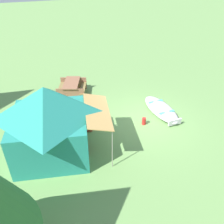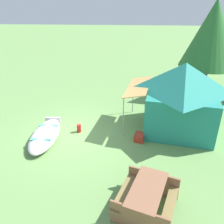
{
  "view_description": "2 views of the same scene",
  "coord_description": "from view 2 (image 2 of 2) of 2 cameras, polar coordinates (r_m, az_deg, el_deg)",
  "views": [
    {
      "loc": [
        -8.41,
        4.57,
        6.72
      ],
      "look_at": [
        -0.41,
        1.75,
        1.19
      ],
      "focal_mm": 38.37,
      "sensor_mm": 36.0,
      "label": 1
    },
    {
      "loc": [
        8.56,
        2.05,
        5.37
      ],
      "look_at": [
        -0.12,
        1.5,
        1.04
      ],
      "focal_mm": 38.09,
      "sensor_mm": 36.0,
      "label": 2
    }
  ],
  "objects": [
    {
      "name": "fuel_can",
      "position": [
        10.37,
        -7.92,
        -3.89
      ],
      "size": [
        0.25,
        0.25,
        0.35
      ],
      "primitive_type": "cylinder",
      "rotation": [
        0.0,
        0.0,
        4.21
      ],
      "color": "red",
      "rests_on": "ground_plane"
    },
    {
      "name": "canvas_cabin_tent",
      "position": [
        10.31,
        16.37,
        3.56
      ],
      "size": [
        3.47,
        4.22,
        2.97
      ],
      "color": "teal",
      "rests_on": "ground_plane"
    },
    {
      "name": "pine_tree_far_center",
      "position": [
        14.31,
        22.87,
        16.89
      ],
      "size": [
        3.1,
        3.1,
        5.24
      ],
      "color": "brown",
      "rests_on": "ground_plane"
    },
    {
      "name": "cooler_box",
      "position": [
        9.75,
        6.64,
        -6.01
      ],
      "size": [
        0.54,
        0.49,
        0.32
      ],
      "primitive_type": "cube",
      "rotation": [
        0.0,
        0.0,
        2.86
      ],
      "color": "#AE2F22",
      "rests_on": "ground_plane"
    },
    {
      "name": "picnic_table",
      "position": [
        6.84,
        8.31,
        -19.43
      ],
      "size": [
        2.05,
        1.97,
        0.79
      ],
      "color": "#8E5D42",
      "rests_on": "ground_plane"
    },
    {
      "name": "ground_plane",
      "position": [
        10.31,
        -8.45,
        -5.24
      ],
      "size": [
        80.0,
        80.0,
        0.0
      ],
      "primitive_type": "plane",
      "color": "#6B9751"
    },
    {
      "name": "beached_rowboat",
      "position": [
        10.15,
        -15.73,
        -5.29
      ],
      "size": [
        2.76,
        1.14,
        0.37
      ],
      "color": "silver",
      "rests_on": "ground_plane"
    }
  ]
}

